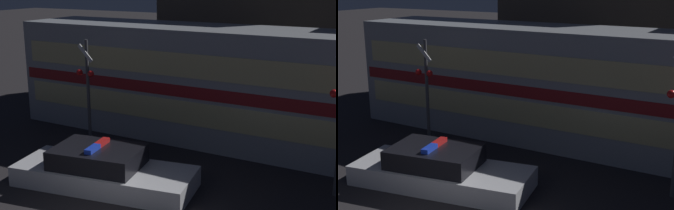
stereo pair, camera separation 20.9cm
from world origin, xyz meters
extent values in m
cube|color=#999EA5|center=(-0.22, 7.94, 1.93)|extent=(14.87, 2.98, 3.87)
cube|color=maroon|center=(-0.22, 6.44, 1.93)|extent=(14.58, 0.03, 0.39)
cube|color=beige|center=(-0.22, 6.44, 1.24)|extent=(14.13, 0.02, 0.77)
cube|color=beige|center=(-0.22, 6.44, 2.79)|extent=(14.13, 0.02, 0.77)
cube|color=silver|center=(-1.30, 2.86, 0.28)|extent=(5.11, 2.61, 0.55)
cube|color=black|center=(-1.49, 2.83, 0.81)|extent=(2.57, 1.97, 0.52)
cube|color=blue|center=(-1.44, 2.56, 1.13)|extent=(0.29, 0.57, 0.12)
cube|color=red|center=(-1.54, 3.10, 1.13)|extent=(0.29, 0.57, 0.12)
sphere|color=red|center=(4.03, 5.17, 2.72)|extent=(0.21, 0.21, 0.21)
cylinder|color=#4C4C51|center=(-3.68, 5.25, 1.78)|extent=(0.10, 0.10, 3.56)
sphere|color=red|center=(-3.91, 5.14, 2.49)|extent=(0.21, 0.21, 0.21)
sphere|color=red|center=(-3.45, 5.14, 2.49)|extent=(0.21, 0.21, 0.21)
cube|color=white|center=(-3.68, 5.18, 3.13)|extent=(0.58, 0.03, 0.58)
camera|label=1|loc=(5.89, -6.52, 5.46)|focal=50.00mm
camera|label=2|loc=(6.07, -6.42, 5.46)|focal=50.00mm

